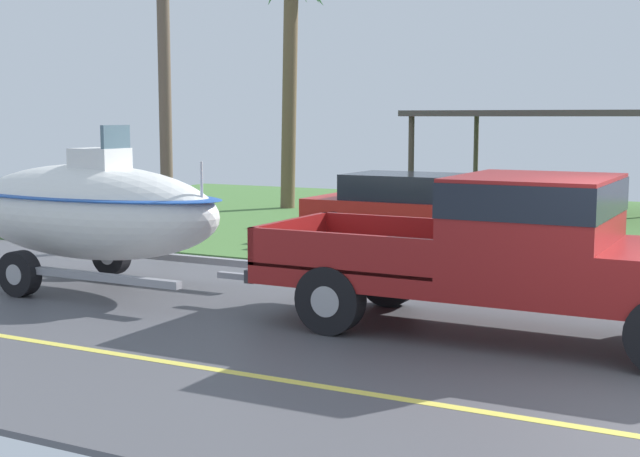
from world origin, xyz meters
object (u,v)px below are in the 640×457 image
Objects in this scene: carport_awning at (571,115)px; utility_pole at (163,24)px; pickup_truck_towing at (531,248)px; parked_sedan_near at (425,211)px; boat_on_trailer at (89,211)px; palm_tree_near_left at (290,18)px.

carport_awning is 0.85× the size of utility_pole.
pickup_truck_towing is 7.42m from parked_sedan_near.
carport_awning reaches higher than parked_sedan_near.
utility_pole reaches higher than boat_on_trailer.
palm_tree_near_left is at bearing 100.40° from utility_pole.
pickup_truck_towing is 0.83× the size of carport_awning.
utility_pole is (1.31, -7.15, -0.87)m from palm_tree_near_left.
pickup_truck_towing is 6.48m from boat_on_trailer.
boat_on_trailer reaches higher than pickup_truck_towing.
parked_sedan_near is (-3.71, 6.42, -0.36)m from pickup_truck_towing.
pickup_truck_towing is at bearing -49.74° from palm_tree_near_left.
parked_sedan_near is at bearing 66.64° from boat_on_trailer.
parked_sedan_near is 0.58× the size of utility_pole.
utility_pole reaches higher than pickup_truck_towing.
parked_sedan_near is 8.56m from palm_tree_near_left.
pickup_truck_towing is at bearing -79.81° from carport_awning.
parked_sedan_near is 0.68× the size of palm_tree_near_left.
palm_tree_near_left is (-5.66, 4.65, 4.43)m from parked_sedan_near.
carport_awning is 7.71m from palm_tree_near_left.
boat_on_trailer is at bearing -113.36° from parked_sedan_near.
boat_on_trailer reaches higher than parked_sedan_near.
carport_awning is at bearing 56.64° from utility_pole.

